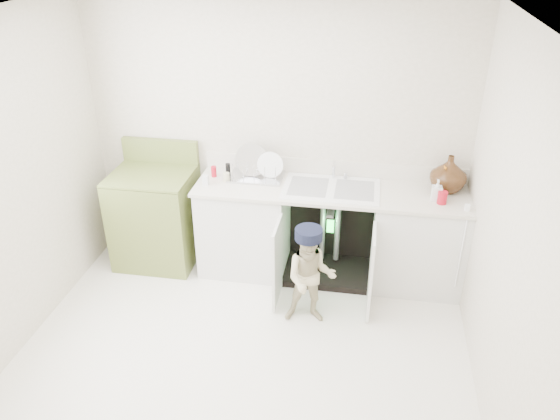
% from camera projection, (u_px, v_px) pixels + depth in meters
% --- Properties ---
extents(ground, '(3.50, 3.50, 0.00)m').
position_uv_depth(ground, '(243.00, 352.00, 4.30)').
color(ground, beige).
rests_on(ground, ground).
extents(room_shell, '(6.00, 5.50, 1.26)m').
position_uv_depth(room_shell, '(237.00, 213.00, 3.70)').
color(room_shell, beige).
rests_on(room_shell, ground).
extents(counter_run, '(2.44, 1.02, 1.23)m').
position_uv_depth(counter_run, '(333.00, 230.00, 5.03)').
color(counter_run, silver).
rests_on(counter_run, ground).
extents(avocado_stove, '(0.75, 0.65, 1.16)m').
position_uv_depth(avocado_stove, '(156.00, 216.00, 5.26)').
color(avocado_stove, olive).
rests_on(avocado_stove, ground).
extents(repair_worker, '(0.45, 0.56, 0.88)m').
position_uv_depth(repair_worker, '(310.00, 276.00, 4.44)').
color(repair_worker, '#CABA91').
rests_on(repair_worker, ground).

